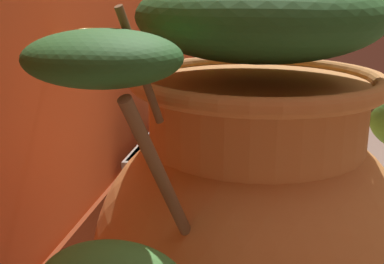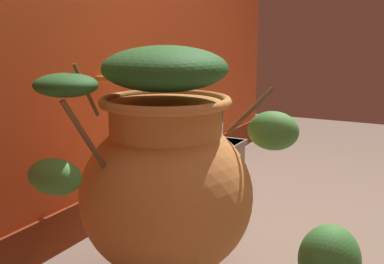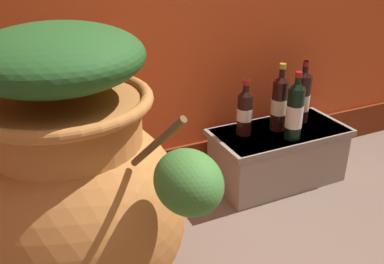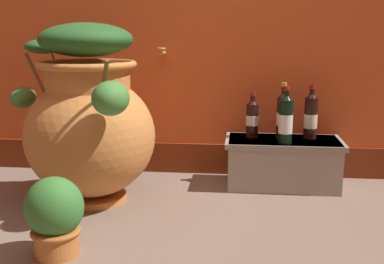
{
  "view_description": "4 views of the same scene",
  "coord_description": "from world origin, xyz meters",
  "px_view_note": "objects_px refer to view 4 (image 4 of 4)",
  "views": [
    {
      "loc": [
        -1.43,
        0.49,
        0.93
      ],
      "look_at": [
        0.1,
        0.75,
        0.48
      ],
      "focal_mm": 47.73,
      "sensor_mm": 36.0,
      "label": 1
    },
    {
      "loc": [
        -2.0,
        -0.42,
        1.03
      ],
      "look_at": [
        0.06,
        0.66,
        0.52
      ],
      "focal_mm": 45.3,
      "sensor_mm": 36.0,
      "label": 2
    },
    {
      "loc": [
        -0.55,
        -0.64,
        1.18
      ],
      "look_at": [
        0.13,
        0.8,
        0.42
      ],
      "focal_mm": 39.37,
      "sensor_mm": 36.0,
      "label": 3
    },
    {
      "loc": [
        0.4,
        -1.86,
        0.92
      ],
      "look_at": [
        0.12,
        0.72,
        0.36
      ],
      "focal_mm": 43.78,
      "sensor_mm": 36.0,
      "label": 4
    }
  ],
  "objects_px": {
    "wine_bottle_left": "(283,115)",
    "potted_shrub": "(55,216)",
    "wine_bottle_back": "(286,119)",
    "wine_bottle_middle": "(311,115)",
    "terracotta_urn": "(89,120)",
    "wine_bottle_right": "(252,117)"
  },
  "relations": [
    {
      "from": "wine_bottle_left",
      "to": "potted_shrub",
      "type": "distance_m",
      "value": 1.45
    },
    {
      "from": "wine_bottle_left",
      "to": "wine_bottle_back",
      "type": "xyz_separation_m",
      "value": [
        0.01,
        -0.11,
        -0.0
      ]
    },
    {
      "from": "wine_bottle_middle",
      "to": "wine_bottle_back",
      "type": "relative_size",
      "value": 0.98
    },
    {
      "from": "potted_shrub",
      "to": "terracotta_urn",
      "type": "bearing_deg",
      "value": 94.87
    },
    {
      "from": "wine_bottle_left",
      "to": "potted_shrub",
      "type": "bearing_deg",
      "value": -134.4
    },
    {
      "from": "terracotta_urn",
      "to": "wine_bottle_right",
      "type": "relative_size",
      "value": 3.49
    },
    {
      "from": "terracotta_urn",
      "to": "wine_bottle_right",
      "type": "bearing_deg",
      "value": 24.59
    },
    {
      "from": "wine_bottle_right",
      "to": "potted_shrub",
      "type": "xyz_separation_m",
      "value": [
        -0.82,
        -1.04,
        -0.24
      ]
    },
    {
      "from": "terracotta_urn",
      "to": "wine_bottle_left",
      "type": "bearing_deg",
      "value": 19.64
    },
    {
      "from": "terracotta_urn",
      "to": "wine_bottle_left",
      "type": "distance_m",
      "value": 1.12
    },
    {
      "from": "wine_bottle_left",
      "to": "wine_bottle_back",
      "type": "bearing_deg",
      "value": -87.04
    },
    {
      "from": "wine_bottle_right",
      "to": "potted_shrub",
      "type": "bearing_deg",
      "value": -128.13
    },
    {
      "from": "wine_bottle_right",
      "to": "wine_bottle_back",
      "type": "height_order",
      "value": "wine_bottle_back"
    },
    {
      "from": "wine_bottle_left",
      "to": "wine_bottle_middle",
      "type": "relative_size",
      "value": 1.05
    },
    {
      "from": "terracotta_urn",
      "to": "wine_bottle_middle",
      "type": "relative_size",
      "value": 3.0
    },
    {
      "from": "wine_bottle_middle",
      "to": "terracotta_urn",
      "type": "bearing_deg",
      "value": -161.51
    },
    {
      "from": "wine_bottle_left",
      "to": "potted_shrub",
      "type": "relative_size",
      "value": 0.99
    },
    {
      "from": "terracotta_urn",
      "to": "potted_shrub",
      "type": "bearing_deg",
      "value": -85.13
    },
    {
      "from": "wine_bottle_right",
      "to": "wine_bottle_back",
      "type": "relative_size",
      "value": 0.84
    },
    {
      "from": "terracotta_urn",
      "to": "wine_bottle_right",
      "type": "height_order",
      "value": "terracotta_urn"
    },
    {
      "from": "wine_bottle_back",
      "to": "potted_shrub",
      "type": "distance_m",
      "value": 1.38
    },
    {
      "from": "wine_bottle_back",
      "to": "potted_shrub",
      "type": "relative_size",
      "value": 0.97
    }
  ]
}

